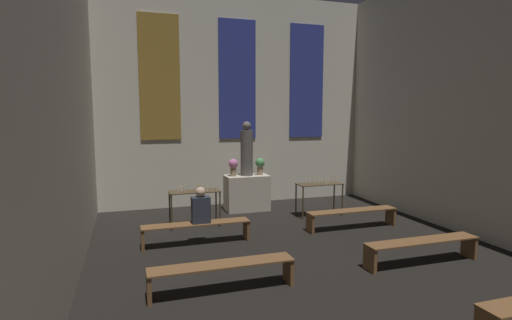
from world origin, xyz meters
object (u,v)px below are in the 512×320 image
Objects in this scene: statue at (247,151)px; person_seated at (201,207)px; pew_back_right at (352,215)px; pew_third_right at (422,246)px; altar at (247,193)px; flower_vase_left at (233,166)px; candle_rack_left at (195,196)px; candle_rack_right at (320,188)px; pew_back_left at (196,228)px; flower_vase_right at (260,165)px; pew_third_left at (222,271)px.

statue is 1.99× the size of person_seated.
person_seated is at bearing 180.00° from pew_back_right.
pew_back_right is at bearing 90.00° from pew_third_right.
flower_vase_left reaches higher than altar.
altar is 1.00× the size of candle_rack_left.
candle_rack_left is 1.59× the size of person_seated.
statue is at bearing 144.94° from candle_rack_right.
altar is 1.96m from candle_rack_right.
statue is 3.24m from pew_back_left.
altar is 1.96m from candle_rack_left.
person_seated is at bearing -130.46° from flower_vase_right.
candle_rack_left is 1.00× the size of candle_rack_right.
pew_third_right is 2.26m from pew_back_right.
candle_rack_right is (1.97, -1.12, -0.50)m from flower_vase_left.
candle_rack_right is 4.89m from pew_third_left.
altar is at bearing 53.64° from pew_back_left.
flower_vase_right is 0.40× the size of candle_rack_left.
altar is 0.80× the size of statue.
pew_back_right is at bearing 0.00° from person_seated.
candle_rack_left is at bearing 86.26° from person_seated.
altar is 1.00× the size of candle_rack_right.
pew_back_left is 2.95× the size of person_seated.
flower_vase_left is at bearing 114.65° from pew_third_right.
flower_vase_right is at bearing 65.35° from pew_third_left.
pew_third_right is 4.13m from person_seated.
candle_rack_right is 0.54× the size of pew_back_left.
altar is 0.54× the size of pew_third_right.
pew_third_left is 2.26m from pew_back_left.
pew_third_right is at bearing -69.26° from altar.
altar is at bearing 35.24° from candle_rack_left.
pew_third_right and pew_back_right have the same top height.
flower_vase_right is 0.21× the size of pew_back_right.
pew_back_left is at bearing -126.36° from statue.
pew_third_right is (1.76, -4.66, -1.29)m from statue.
statue reaches higher than candle_rack_right.
person_seated is (-0.08, -1.28, 0.03)m from candle_rack_left.
pew_third_left and pew_third_right have the same top height.
candle_rack_left is (-1.21, -1.12, -0.50)m from flower_vase_left.
statue is at bearing 53.64° from pew_back_left.
flower_vase_right reaches higher than person_seated.
pew_back_right is 2.95× the size of person_seated.
candle_rack_right is 0.54× the size of pew_third_left.
candle_rack_left is 1.35m from pew_back_left.
pew_third_left is (-2.14, -4.66, -0.90)m from flower_vase_right.
flower_vase_right is 0.21× the size of pew_third_left.
pew_third_right is 1.00× the size of pew_back_left.
statue is 5.15m from pew_third_right.
pew_third_left is (-0.18, -3.54, -0.40)m from candle_rack_left.
person_seated is (-1.67, -2.40, 0.27)m from altar.
pew_third_left is at bearing -133.49° from candle_rack_right.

